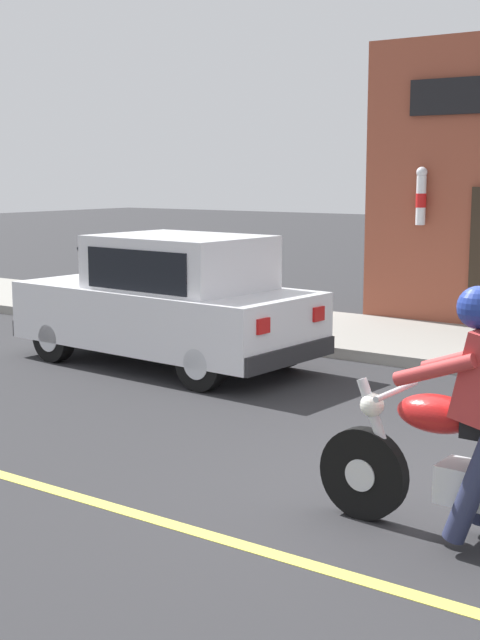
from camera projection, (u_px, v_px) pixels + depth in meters
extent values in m
plane|color=#2B2B2D|center=(476.00, 490.00, 6.49)|extent=(80.00, 80.00, 0.00)
cube|color=gray|center=(391.00, 339.00, 12.04)|extent=(2.60, 22.00, 0.14)
cube|color=#D1C64C|center=(8.00, 477.00, 6.76)|extent=(0.12, 19.80, 0.01)
cylinder|color=white|center=(421.00, 200.00, 12.81)|extent=(0.14, 0.14, 0.70)
cylinder|color=red|center=(421.00, 200.00, 12.81)|extent=(0.15, 0.15, 0.20)
sphere|color=silver|center=(422.00, 172.00, 12.75)|extent=(0.16, 0.16, 0.16)
cylinder|color=black|center=(364.00, 473.00, 5.91)|extent=(0.11, 0.62, 0.62)
cylinder|color=silver|center=(364.00, 473.00, 5.91)|extent=(0.12, 0.22, 0.22)
cube|color=silver|center=(472.00, 485.00, 5.46)|extent=(0.29, 0.40, 0.24)
ellipsoid|color=#B21919|center=(437.00, 414.00, 5.54)|extent=(0.31, 0.52, 0.24)
cylinder|color=silver|center=(378.00, 430.00, 5.80)|extent=(0.07, 0.33, 0.68)
cylinder|color=silver|center=(396.00, 391.00, 5.69)|extent=(0.56, 0.05, 0.04)
sphere|color=silver|center=(372.00, 405.00, 5.81)|extent=(0.16, 0.16, 0.16)
cylinder|color=#282D4C|center=(472.00, 489.00, 5.27)|extent=(0.14, 0.35, 0.71)
cylinder|color=#B23333|center=(434.00, 370.00, 5.30)|extent=(0.10, 0.52, 0.26)
cylinder|color=#B23333|center=(460.00, 359.00, 5.62)|extent=(0.10, 0.52, 0.26)
sphere|color=navy|center=(479.00, 308.00, 5.29)|extent=(0.26, 0.26, 0.26)
cylinder|color=black|center=(54.00, 337.00, 10.90)|extent=(0.21, 0.61, 0.60)
cylinder|color=silver|center=(54.00, 337.00, 10.90)|extent=(0.22, 0.34, 0.33)
cylinder|color=black|center=(137.00, 322.00, 12.01)|extent=(0.21, 0.61, 0.60)
cylinder|color=silver|center=(137.00, 322.00, 12.01)|extent=(0.22, 0.34, 0.33)
cylinder|color=black|center=(201.00, 363.00, 9.42)|extent=(0.21, 0.61, 0.60)
cylinder|color=silver|center=(201.00, 363.00, 9.42)|extent=(0.22, 0.34, 0.33)
cylinder|color=black|center=(281.00, 343.00, 10.53)|extent=(0.21, 0.61, 0.60)
cylinder|color=silver|center=(281.00, 343.00, 10.53)|extent=(0.22, 0.34, 0.33)
cube|color=silver|center=(165.00, 316.00, 10.66)|extent=(1.85, 3.79, 0.70)
cube|color=silver|center=(180.00, 264.00, 10.41)|extent=(1.55, 1.98, 0.66)
cube|color=black|center=(128.00, 263.00, 10.95)|extent=(1.34, 0.42, 0.51)
cube|color=black|center=(136.00, 271.00, 9.85)|extent=(0.12, 1.52, 0.46)
cube|color=black|center=(220.00, 261.00, 10.97)|extent=(0.12, 1.52, 0.46)
cube|color=silver|center=(32.00, 297.00, 11.40)|extent=(0.24, 0.05, 0.14)
cube|color=red|center=(263.00, 326.00, 9.10)|extent=(0.20, 0.05, 0.16)
cube|color=silver|center=(92.00, 289.00, 12.18)|extent=(0.24, 0.05, 0.14)
cube|color=red|center=(318.00, 314.00, 9.88)|extent=(0.20, 0.05, 0.16)
cube|color=#28282B|center=(65.00, 321.00, 11.83)|extent=(1.61, 0.21, 0.20)
cube|color=#28282B|center=(289.00, 355.00, 9.57)|extent=(1.61, 0.21, 0.20)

